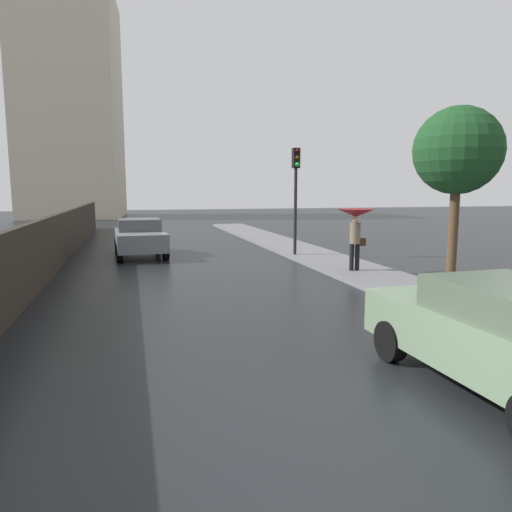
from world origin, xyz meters
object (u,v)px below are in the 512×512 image
pedestrian_with_umbrella_near (356,220)px  traffic_light (296,181)px  car_grey_mid_road (140,237)px  street_tree_near (458,152)px  car_green_near_kerb (505,335)px

pedestrian_with_umbrella_near → traffic_light: bearing=106.4°
car_grey_mid_road → street_tree_near: (8.14, -8.30, 2.88)m
car_grey_mid_road → traffic_light: traffic_light is taller
car_green_near_kerb → pedestrian_with_umbrella_near: 8.67m
car_grey_mid_road → pedestrian_with_umbrella_near: size_ratio=2.12×
car_green_near_kerb → traffic_light: (1.50, 12.31, 2.21)m
car_grey_mid_road → street_tree_near: 11.98m
pedestrian_with_umbrella_near → car_green_near_kerb: bearing=-95.5°
car_green_near_kerb → street_tree_near: street_tree_near is taller
car_green_near_kerb → pedestrian_with_umbrella_near: (2.06, 8.37, 0.94)m
traffic_light → pedestrian_with_umbrella_near: bearing=-82.0°
traffic_light → street_tree_near: street_tree_near is taller
traffic_light → car_grey_mid_road: bearing=160.5°
traffic_light → street_tree_near: size_ratio=0.84×
car_grey_mid_road → pedestrian_with_umbrella_near: bearing=133.9°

